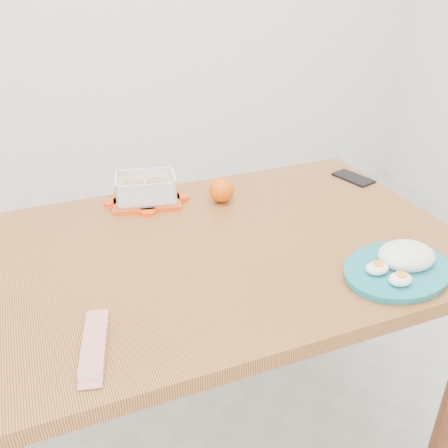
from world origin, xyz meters
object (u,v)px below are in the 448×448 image
object	(u,v)px
food_container	(146,189)
rice_plate	(401,263)
dining_table	(224,273)
smartphone	(353,178)
orange_fruit	(222,190)

from	to	relation	value
food_container	rice_plate	bearing A→B (deg)	-40.22
dining_table	food_container	bearing A→B (deg)	111.36
food_container	smartphone	distance (m)	0.70
food_container	smartphone	size ratio (longest dim) A/B	1.64
smartphone	dining_table	bearing A→B (deg)	-173.09
dining_table	food_container	xyz separation A→B (m)	(-0.14, 0.32, 0.14)
smartphone	food_container	bearing A→B (deg)	157.25
orange_fruit	smartphone	size ratio (longest dim) A/B	0.57
food_container	rice_plate	world-z (taller)	food_container
dining_table	smartphone	bearing A→B (deg)	22.16
rice_plate	smartphone	bearing A→B (deg)	50.95
food_container	orange_fruit	world-z (taller)	food_container
food_container	rice_plate	distance (m)	0.77
smartphone	orange_fruit	bearing A→B (deg)	163.70
orange_fruit	food_container	bearing A→B (deg)	161.81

